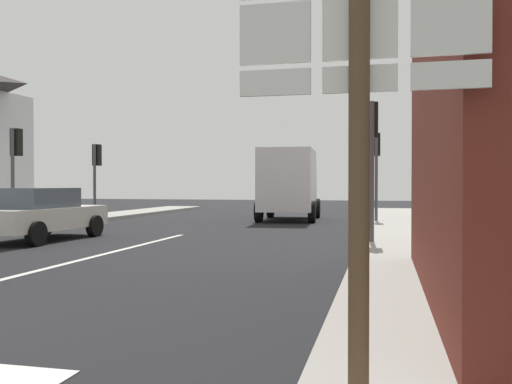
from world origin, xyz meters
name	(u,v)px	position (x,y,z in m)	size (l,w,h in m)	color
ground_plane	(155,242)	(0.00, 10.00, 0.00)	(80.00, 80.00, 0.00)	black
sidewalk_right	(408,255)	(6.61, 8.00, 0.07)	(2.21, 44.00, 0.14)	gray
lane_centre_stripe	(76,261)	(0.00, 6.00, 0.01)	(0.16, 12.00, 0.01)	silver
sedan_far	(39,213)	(-3.29, 9.55, 0.76)	(2.10, 4.27, 1.47)	beige
delivery_truck	(289,182)	(2.05, 19.73, 1.65)	(2.73, 5.12, 3.05)	silver
route_sign_post	(359,120)	(5.94, -0.29, 2.00)	(1.66, 0.14, 3.20)	brown
traffic_light_near_left	(15,155)	(-5.80, 11.91, 2.53)	(0.30, 0.49, 3.42)	#47474C
traffic_light_far_right	(376,157)	(5.80, 18.34, 2.67)	(0.30, 0.49, 3.60)	#47474C
traffic_light_far_left	(96,164)	(-5.80, 17.17, 2.42)	(0.30, 0.49, 3.27)	#47474C
traffic_light_near_right	(372,140)	(5.80, 10.19, 2.70)	(0.30, 0.49, 3.65)	#47474C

